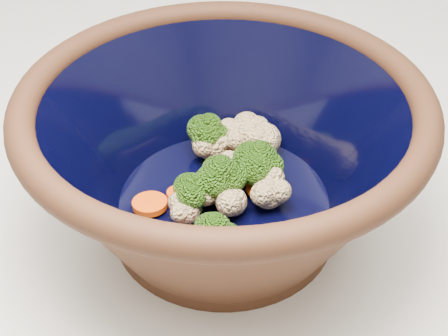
{
  "coord_description": "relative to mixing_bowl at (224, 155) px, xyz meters",
  "views": [
    {
      "loc": [
        0.25,
        -0.52,
        1.33
      ],
      "look_at": [
        0.1,
        -0.12,
        0.97
      ],
      "focal_mm": 50.0,
      "sensor_mm": 36.0,
      "label": 1
    }
  ],
  "objects": [
    {
      "name": "mixing_bowl",
      "position": [
        0.0,
        0.0,
        0.0
      ],
      "size": [
        0.35,
        0.35,
        0.16
      ],
      "rotation": [
        0.0,
        0.0,
        -0.01
      ],
      "color": "black",
      "rests_on": "counter"
    },
    {
      "name": "vegetable_pile",
      "position": [
        0.0,
        0.01,
        -0.03
      ],
      "size": [
        0.13,
        0.19,
        0.05
      ],
      "color": "#608442",
      "rests_on": "mixing_bowl"
    }
  ]
}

